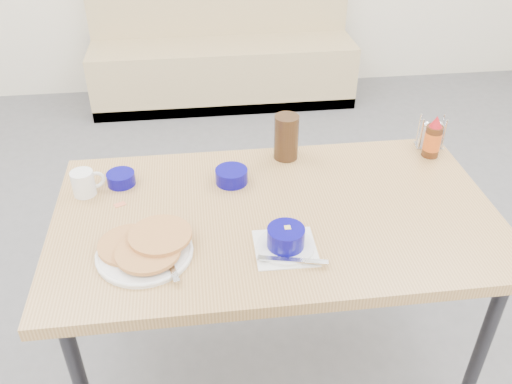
{
  "coord_description": "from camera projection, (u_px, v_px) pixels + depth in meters",
  "views": [
    {
      "loc": [
        -0.23,
        -1.1,
        1.79
      ],
      "look_at": [
        -0.06,
        0.28,
        0.82
      ],
      "focal_mm": 38.0,
      "sensor_mm": 36.0,
      "label": 1
    }
  ],
  "objects": [
    {
      "name": "condiment_caddy",
      "position": [
        431.0,
        136.0,
        2.03
      ],
      "size": [
        0.11,
        0.08,
        0.12
      ],
      "rotation": [
        0.0,
        0.0,
        -0.17
      ],
      "color": "silver",
      "rests_on": "dining_table"
    },
    {
      "name": "syrup_bottle",
      "position": [
        433.0,
        139.0,
        1.96
      ],
      "size": [
        0.06,
        0.06,
        0.16
      ],
      "rotation": [
        0.0,
        0.0,
        -0.28
      ],
      "color": "#47230F",
      "rests_on": "dining_table"
    },
    {
      "name": "coffee_mug",
      "position": [
        84.0,
        183.0,
        1.77
      ],
      "size": [
        0.11,
        0.07,
        0.08
      ],
      "rotation": [
        0.0,
        0.0,
        0.34
      ],
      "color": "white",
      "rests_on": "dining_table"
    },
    {
      "name": "booth_bench",
      "position": [
        222.0,
        53.0,
        4.01
      ],
      "size": [
        1.9,
        0.56,
        1.22
      ],
      "color": "tan",
      "rests_on": "ground"
    },
    {
      "name": "grits_setting",
      "position": [
        286.0,
        240.0,
        1.55
      ],
      "size": [
        0.2,
        0.19,
        0.07
      ],
      "rotation": [
        0.0,
        0.0,
        -0.02
      ],
      "color": "white",
      "rests_on": "dining_table"
    },
    {
      "name": "sugar_wrapper",
      "position": [
        120.0,
        204.0,
        1.74
      ],
      "size": [
        0.04,
        0.04,
        0.0
      ],
      "primitive_type": "cube",
      "rotation": [
        0.0,
        0.0,
        0.45
      ],
      "color": "#E1744B",
      "rests_on": "dining_table"
    },
    {
      "name": "butter_bowl",
      "position": [
        232.0,
        176.0,
        1.84
      ],
      "size": [
        0.11,
        0.11,
        0.05
      ],
      "rotation": [
        0.0,
        0.0,
        0.08
      ],
      "color": "#090576",
      "rests_on": "dining_table"
    },
    {
      "name": "amber_tumbler",
      "position": [
        286.0,
        137.0,
        1.94
      ],
      "size": [
        0.11,
        0.11,
        0.17
      ],
      "primitive_type": "cylinder",
      "rotation": [
        0.0,
        0.0,
        -0.33
      ],
      "color": "#331F10",
      "rests_on": "dining_table"
    },
    {
      "name": "creamer_bowl",
      "position": [
        121.0,
        179.0,
        1.83
      ],
      "size": [
        0.1,
        0.1,
        0.04
      ],
      "rotation": [
        0.0,
        0.0,
        -0.34
      ],
      "color": "#090576",
      "rests_on": "dining_table"
    },
    {
      "name": "pancake_plate",
      "position": [
        145.0,
        248.0,
        1.54
      ],
      "size": [
        0.27,
        0.28,
        0.05
      ],
      "rotation": [
        0.0,
        0.0,
        -0.08
      ],
      "color": "white",
      "rests_on": "dining_table"
    },
    {
      "name": "dining_table",
      "position": [
        276.0,
        227.0,
        1.75
      ],
      "size": [
        1.4,
        0.8,
        0.76
      ],
      "color": "tan",
      "rests_on": "ground"
    }
  ]
}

